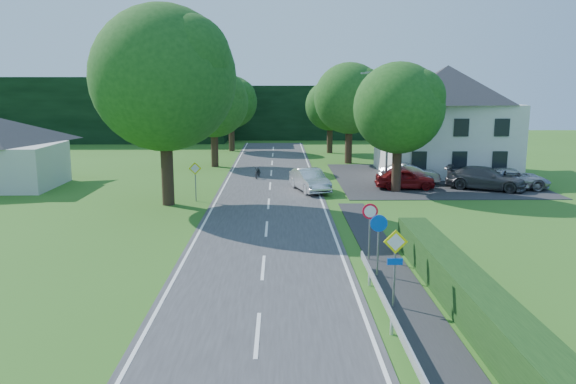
{
  "coord_description": "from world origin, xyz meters",
  "views": [
    {
      "loc": [
        0.63,
        -9.01,
        7.05
      ],
      "look_at": [
        1.05,
        16.86,
        2.11
      ],
      "focal_mm": 35.0,
      "sensor_mm": 36.0,
      "label": 1
    }
  ],
  "objects_px": {
    "moving_car": "(310,180)",
    "parasol": "(414,167)",
    "streetlight": "(386,123)",
    "parked_car_grey": "(485,178)",
    "motorcycle": "(258,172)",
    "parked_car_silver_b": "(512,178)",
    "parked_car_silver_a": "(409,174)",
    "parked_car_red": "(405,179)"
  },
  "relations": [
    {
      "from": "parked_car_silver_a",
      "to": "parked_car_grey",
      "type": "xyz_separation_m",
      "value": [
        4.65,
        -2.45,
        0.06
      ]
    },
    {
      "from": "parked_car_red",
      "to": "parked_car_silver_b",
      "type": "relative_size",
      "value": 0.8
    },
    {
      "from": "motorcycle",
      "to": "parked_car_red",
      "type": "bearing_deg",
      "value": -18.51
    },
    {
      "from": "parked_car_grey",
      "to": "parked_car_silver_b",
      "type": "xyz_separation_m",
      "value": [
        1.92,
        0.26,
        -0.06
      ]
    },
    {
      "from": "streetlight",
      "to": "parked_car_red",
      "type": "bearing_deg",
      "value": -45.3
    },
    {
      "from": "parked_car_silver_b",
      "to": "parasol",
      "type": "height_order",
      "value": "parasol"
    },
    {
      "from": "streetlight",
      "to": "parked_car_red",
      "type": "distance_m",
      "value": 4.11
    },
    {
      "from": "motorcycle",
      "to": "parasol",
      "type": "bearing_deg",
      "value": 2.5
    },
    {
      "from": "streetlight",
      "to": "parked_car_silver_b",
      "type": "distance_m",
      "value": 9.44
    },
    {
      "from": "streetlight",
      "to": "parked_car_silver_a",
      "type": "distance_m",
      "value": 4.35
    },
    {
      "from": "moving_car",
      "to": "parked_car_silver_b",
      "type": "xyz_separation_m",
      "value": [
        13.96,
        0.74,
        -0.04
      ]
    },
    {
      "from": "parked_car_silver_a",
      "to": "parasol",
      "type": "height_order",
      "value": "parasol"
    },
    {
      "from": "moving_car",
      "to": "parked_car_silver_b",
      "type": "height_order",
      "value": "moving_car"
    },
    {
      "from": "moving_car",
      "to": "parked_car_grey",
      "type": "distance_m",
      "value": 12.05
    },
    {
      "from": "streetlight",
      "to": "parked_car_silver_b",
      "type": "height_order",
      "value": "streetlight"
    },
    {
      "from": "motorcycle",
      "to": "parked_car_silver_a",
      "type": "bearing_deg",
      "value": -6.55
    },
    {
      "from": "parked_car_silver_b",
      "to": "parked_car_red",
      "type": "bearing_deg",
      "value": 98.71
    },
    {
      "from": "moving_car",
      "to": "parked_car_silver_a",
      "type": "xyz_separation_m",
      "value": [
        7.39,
        2.93,
        -0.04
      ]
    },
    {
      "from": "streetlight",
      "to": "parked_car_grey",
      "type": "xyz_separation_m",
      "value": [
        6.68,
        -1.45,
        -3.66
      ]
    },
    {
      "from": "moving_car",
      "to": "parasol",
      "type": "height_order",
      "value": "parasol"
    },
    {
      "from": "moving_car",
      "to": "motorcycle",
      "type": "bearing_deg",
      "value": 107.57
    },
    {
      "from": "streetlight",
      "to": "parked_car_silver_a",
      "type": "relative_size",
      "value": 1.87
    },
    {
      "from": "moving_car",
      "to": "parked_car_silver_a",
      "type": "relative_size",
      "value": 1.05
    },
    {
      "from": "parked_car_grey",
      "to": "parked_car_red",
      "type": "bearing_deg",
      "value": 113.64
    },
    {
      "from": "moving_car",
      "to": "parked_car_red",
      "type": "distance_m",
      "value": 6.61
    },
    {
      "from": "parked_car_red",
      "to": "parked_car_grey",
      "type": "bearing_deg",
      "value": -89.46
    },
    {
      "from": "parasol",
      "to": "motorcycle",
      "type": "bearing_deg",
      "value": 175.61
    },
    {
      "from": "motorcycle",
      "to": "parked_car_grey",
      "type": "bearing_deg",
      "value": -11.07
    },
    {
      "from": "streetlight",
      "to": "parasol",
      "type": "distance_m",
      "value": 5.22
    },
    {
      "from": "streetlight",
      "to": "motorcycle",
      "type": "distance_m",
      "value": 10.53
    },
    {
      "from": "motorcycle",
      "to": "parked_car_silver_a",
      "type": "height_order",
      "value": "parked_car_silver_a"
    },
    {
      "from": "streetlight",
      "to": "parked_car_silver_b",
      "type": "xyz_separation_m",
      "value": [
        8.6,
        -1.19,
        -3.72
      ]
    },
    {
      "from": "moving_car",
      "to": "motorcycle",
      "type": "distance_m",
      "value": 6.69
    },
    {
      "from": "streetlight",
      "to": "parasol",
      "type": "relative_size",
      "value": 3.86
    },
    {
      "from": "parked_car_red",
      "to": "parasol",
      "type": "xyz_separation_m",
      "value": [
        1.53,
        3.97,
        0.24
      ]
    },
    {
      "from": "moving_car",
      "to": "parked_car_silver_b",
      "type": "bearing_deg",
      "value": -12.93
    },
    {
      "from": "parked_car_grey",
      "to": "moving_car",
      "type": "bearing_deg",
      "value": 118.25
    },
    {
      "from": "parked_car_silver_a",
      "to": "parked_car_grey",
      "type": "height_order",
      "value": "parked_car_grey"
    },
    {
      "from": "parked_car_grey",
      "to": "parked_car_silver_b",
      "type": "height_order",
      "value": "parked_car_grey"
    },
    {
      "from": "motorcycle",
      "to": "parked_car_grey",
      "type": "xyz_separation_m",
      "value": [
        15.73,
        -5.1,
        0.29
      ]
    },
    {
      "from": "parked_car_silver_b",
      "to": "parked_car_silver_a",
      "type": "bearing_deg",
      "value": 79.98
    },
    {
      "from": "streetlight",
      "to": "moving_car",
      "type": "relative_size",
      "value": 1.77
    }
  ]
}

